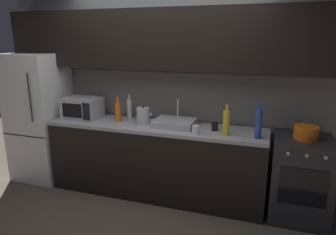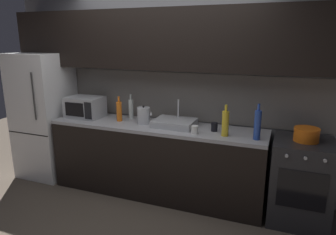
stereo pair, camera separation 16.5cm
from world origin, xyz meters
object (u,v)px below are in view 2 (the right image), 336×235
kettle (144,116)px  mug_dark (214,127)px  oven_range (300,181)px  wine_bottle_yellow (225,123)px  refrigerator (45,115)px  microwave (85,107)px  wine_bottle_orange (119,111)px  cooking_pot (306,135)px  wine_bottle_blue (257,125)px  mug_white (195,130)px  wine_bottle_clear (131,109)px

kettle → mug_dark: bearing=0.3°
oven_range → wine_bottle_yellow: 1.00m
refrigerator → microwave: refrigerator is taller
refrigerator → wine_bottle_yellow: size_ratio=5.08×
wine_bottle_orange → wine_bottle_yellow: 1.37m
cooking_pot → wine_bottle_blue: bearing=-165.0°
mug_dark → mug_white: mug_dark is taller
refrigerator → wine_bottle_blue: (2.89, -0.13, 0.20)m
mug_dark → mug_white: (-0.18, -0.17, -0.00)m
refrigerator → wine_bottle_clear: (1.28, 0.18, 0.17)m
oven_range → wine_bottle_clear: 2.17m
mug_dark → cooking_pot: cooking_pot is taller
microwave → cooking_pot: (2.69, -0.02, -0.07)m
microwave → mug_dark: size_ratio=4.61×
microwave → wine_bottle_blue: (2.21, -0.15, 0.02)m
wine_bottle_orange → mug_white: (1.04, -0.18, -0.08)m
microwave → mug_dark: microwave is taller
kettle → refrigerator: bearing=179.9°
microwave → mug_white: microwave is taller
mug_white → refrigerator: bearing=175.6°
cooking_pot → microwave: bearing=179.6°
refrigerator → cooking_pot: (3.37, 0.00, 0.11)m
wine_bottle_orange → mug_white: size_ratio=3.43×
microwave → wine_bottle_yellow: (1.88, -0.14, 0.01)m
oven_range → refrigerator: bearing=180.0°
oven_range → wine_bottle_clear: bearing=175.1°
refrigerator → oven_range: size_ratio=1.92×
wine_bottle_orange → cooking_pot: size_ratio=1.26×
wine_bottle_blue → microwave: bearing=176.2°
wine_bottle_blue → mug_white: (-0.65, -0.05, -0.11)m
wine_bottle_orange → mug_white: 1.06m
wine_bottle_orange → wine_bottle_blue: bearing=-4.4°
refrigerator → microwave: 0.70m
refrigerator → mug_white: size_ratio=18.86×
oven_range → mug_dark: size_ratio=9.02×
microwave → wine_bottle_orange: size_ratio=1.46×
wine_bottle_yellow → mug_dark: 0.21m
wine_bottle_orange → wine_bottle_yellow: size_ratio=0.92×
oven_range → wine_bottle_yellow: size_ratio=2.65×
wine_bottle_blue → mug_dark: wine_bottle_blue is taller
refrigerator → kettle: refrigerator is taller
oven_range → wine_bottle_blue: bearing=-165.0°
refrigerator → wine_bottle_clear: refrigerator is taller
oven_range → cooking_pot: size_ratio=3.60×
wine_bottle_clear → cooking_pot: (2.09, -0.18, -0.06)m
microwave → kettle: bearing=-1.5°
cooking_pot → mug_white: bearing=-171.3°
oven_range → mug_dark: 1.07m
wine_bottle_orange → mug_dark: 1.22m
cooking_pot → wine_bottle_clear: bearing=175.2°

